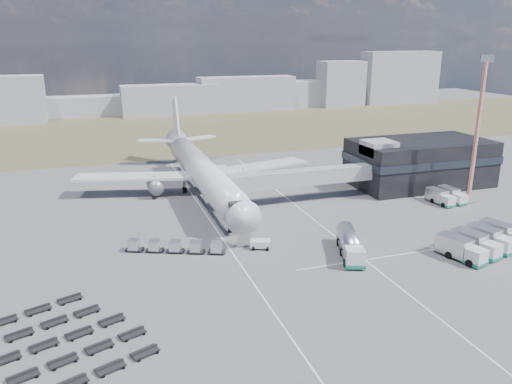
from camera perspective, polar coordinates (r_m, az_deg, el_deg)
name	(u,v)px	position (r m, az deg, el deg)	size (l,w,h in m)	color
ground	(246,253)	(76.96, -1.15, -6.96)	(420.00, 420.00, 0.00)	#565659
grass_strip	(154,131)	(181.12, -11.54, 6.80)	(420.00, 90.00, 0.01)	brown
lane_markings	(297,238)	(82.65, 4.74, -5.26)	(47.12, 110.00, 0.01)	silver
terminal	(419,161)	(116.87, 18.15, 3.34)	(30.40, 16.40, 11.00)	black
jet_bridge	(292,178)	(98.48, 4.18, 1.56)	(30.30, 3.80, 7.05)	#939399
airliner	(200,169)	(104.96, -6.39, 2.62)	(51.59, 64.53, 17.62)	silver
skyline	(177,95)	(222.00, -9.04, 10.86)	(301.91, 24.93, 25.41)	#9799A5
fuel_tanker	(350,244)	(76.71, 10.71, -5.90)	(6.38, 11.38, 3.58)	silver
pushback_tug	(260,244)	(78.13, 0.51, -6.00)	(3.13, 1.76, 1.43)	silver
catering_truck	(222,175)	(114.33, -3.90, 1.92)	(3.30, 6.61, 2.92)	silver
service_trucks_near	(483,241)	(84.44, 24.50, -5.15)	(14.91, 10.68, 2.98)	silver
service_trucks_far	(446,196)	(106.25, 20.91, -0.44)	(5.93, 6.86, 2.55)	silver
uld_row	(175,246)	(77.68, -9.23, -6.14)	(14.85, 7.39, 1.69)	black
baggage_dollies	(26,354)	(58.98, -24.79, -16.42)	(25.98, 24.00, 0.69)	black
floodlight_mast	(477,131)	(105.55, 23.95, 6.34)	(2.73, 2.20, 28.54)	red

